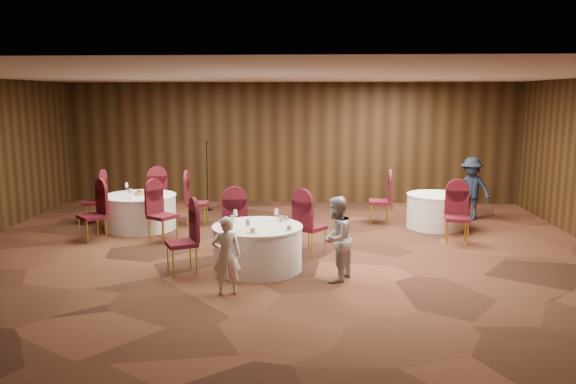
# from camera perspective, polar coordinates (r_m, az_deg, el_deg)

# --- Properties ---
(ground) EXTENTS (12.00, 12.00, 0.00)m
(ground) POSITION_cam_1_polar(r_m,az_deg,el_deg) (10.37, -1.17, -6.18)
(ground) COLOR black
(ground) RESTS_ON ground
(room_shell) EXTENTS (12.00, 12.00, 12.00)m
(room_shell) POSITION_cam_1_polar(r_m,az_deg,el_deg) (10.01, -1.21, 4.70)
(room_shell) COLOR silver
(room_shell) RESTS_ON ground
(table_main) EXTENTS (1.49, 1.49, 0.74)m
(table_main) POSITION_cam_1_polar(r_m,az_deg,el_deg) (9.33, -3.11, -5.62)
(table_main) COLOR white
(table_main) RESTS_ON ground
(table_left) EXTENTS (1.55, 1.55, 0.74)m
(table_left) POSITION_cam_1_polar(r_m,az_deg,el_deg) (12.54, -14.77, -1.93)
(table_left) COLOR white
(table_left) RESTS_ON ground
(table_right) EXTENTS (1.27, 1.27, 0.74)m
(table_right) POSITION_cam_1_polar(r_m,az_deg,el_deg) (12.63, 14.78, -1.85)
(table_right) COLOR white
(table_right) RESTS_ON ground
(chairs_main) EXTENTS (2.78, 2.10, 1.00)m
(chairs_main) POSITION_cam_1_polar(r_m,az_deg,el_deg) (9.95, -4.50, -3.92)
(chairs_main) COLOR #400C16
(chairs_main) RESTS_ON ground
(chairs_left) EXTENTS (2.89, 3.01, 1.00)m
(chairs_left) POSITION_cam_1_polar(r_m,az_deg,el_deg) (12.52, -14.63, -1.36)
(chairs_left) COLOR #400C16
(chairs_left) RESTS_ON ground
(chairs_right) EXTENTS (1.90, 2.23, 1.00)m
(chairs_right) POSITION_cam_1_polar(r_m,az_deg,el_deg) (12.08, 12.83, -1.68)
(chairs_right) COLOR #400C16
(chairs_right) RESTS_ON ground
(tabletop_main) EXTENTS (1.05, 1.06, 0.22)m
(tabletop_main) POSITION_cam_1_polar(r_m,az_deg,el_deg) (9.12, -2.45, -2.95)
(tabletop_main) COLOR silver
(tabletop_main) RESTS_ON table_main
(tabletop_left) EXTENTS (0.88, 0.90, 0.22)m
(tabletop_left) POSITION_cam_1_polar(r_m,az_deg,el_deg) (12.46, -14.86, 0.08)
(tabletop_left) COLOR silver
(tabletop_left) RESTS_ON table_left
(tabletop_right) EXTENTS (0.08, 0.08, 0.22)m
(tabletop_right) POSITION_cam_1_polar(r_m,az_deg,el_deg) (12.31, 15.94, 0.28)
(tabletop_right) COLOR silver
(tabletop_right) RESTS_ON table_right
(mic_stand) EXTENTS (0.24, 0.24, 1.74)m
(mic_stand) POSITION_cam_1_polar(r_m,az_deg,el_deg) (14.20, -8.18, 0.24)
(mic_stand) COLOR black
(mic_stand) RESTS_ON ground
(woman_a) EXTENTS (0.47, 0.36, 1.15)m
(woman_a) POSITION_cam_1_polar(r_m,az_deg,el_deg) (8.18, -6.27, -6.43)
(woman_a) COLOR silver
(woman_a) RESTS_ON ground
(woman_b) EXTENTS (0.73, 0.80, 1.33)m
(woman_b) POSITION_cam_1_polar(r_m,az_deg,el_deg) (8.72, 4.89, -4.78)
(woman_b) COLOR #BBBBC0
(woman_b) RESTS_ON ground
(man_c) EXTENTS (1.07, 1.01, 1.45)m
(man_c) POSITION_cam_1_polar(r_m,az_deg,el_deg) (13.62, 18.12, 0.33)
(man_c) COLOR black
(man_c) RESTS_ON ground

